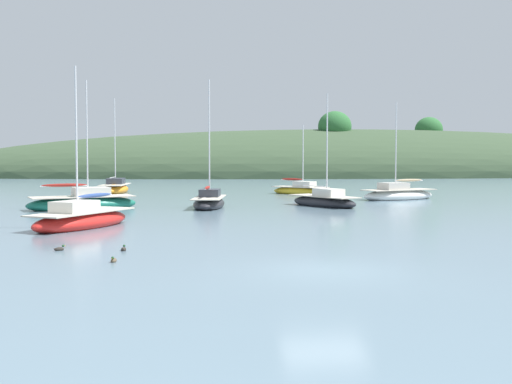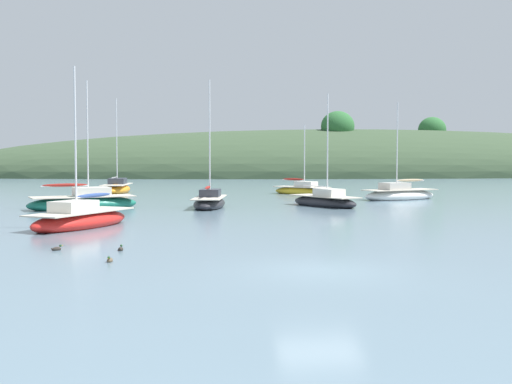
{
  "view_description": "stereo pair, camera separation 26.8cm",
  "coord_description": "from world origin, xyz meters",
  "px_view_note": "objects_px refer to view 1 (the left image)",
  "views": [
    {
      "loc": [
        -3.86,
        -18.28,
        3.34
      ],
      "look_at": [
        0.0,
        20.0,
        1.2
      ],
      "focal_mm": 44.66,
      "sensor_mm": 36.0,
      "label": 1
    },
    {
      "loc": [
        -3.6,
        -18.3,
        3.34
      ],
      "look_at": [
        0.0,
        20.0,
        1.2
      ],
      "focal_mm": 44.66,
      "sensor_mm": 36.0,
      "label": 2
    }
  ],
  "objects_px": {
    "sailboat_black_sloop": "(324,201)",
    "mooring_buoy_inner": "(89,201)",
    "sailboat_grey_yawl": "(83,203)",
    "sailboat_red_portside": "(81,219)",
    "duck_lead": "(59,249)",
    "duck_lone_right": "(114,260)",
    "sailboat_yellow_far": "(115,188)",
    "sailboat_orange_cutter": "(398,194)",
    "sailboat_white_near": "(301,190)",
    "duck_lone_left": "(124,249)",
    "sailboat_blue_center": "(209,202)"
  },
  "relations": [
    {
      "from": "sailboat_red_portside",
      "to": "duck_lone_right",
      "type": "xyz_separation_m",
      "value": [
        2.72,
        -10.18,
        -0.34
      ]
    },
    {
      "from": "sailboat_yellow_far",
      "to": "sailboat_white_near",
      "type": "bearing_deg",
      "value": -13.18
    },
    {
      "from": "sailboat_orange_cutter",
      "to": "sailboat_red_portside",
      "type": "bearing_deg",
      "value": -140.27
    },
    {
      "from": "sailboat_grey_yawl",
      "to": "duck_lead",
      "type": "xyz_separation_m",
      "value": [
        2.18,
        -18.15,
        -0.37
      ]
    },
    {
      "from": "sailboat_black_sloop",
      "to": "duck_lone_left",
      "type": "relative_size",
      "value": 18.18
    },
    {
      "from": "sailboat_grey_yawl",
      "to": "duck_lone_right",
      "type": "xyz_separation_m",
      "value": [
        4.41,
        -20.85,
        -0.37
      ]
    },
    {
      "from": "sailboat_yellow_far",
      "to": "sailboat_black_sloop",
      "type": "height_order",
      "value": "sailboat_yellow_far"
    },
    {
      "from": "sailboat_red_portside",
      "to": "duck_lead",
      "type": "xyz_separation_m",
      "value": [
        0.49,
        -7.47,
        -0.34
      ]
    },
    {
      "from": "sailboat_black_sloop",
      "to": "duck_lead",
      "type": "height_order",
      "value": "sailboat_black_sloop"
    },
    {
      "from": "sailboat_yellow_far",
      "to": "duck_lead",
      "type": "relative_size",
      "value": 22.52
    },
    {
      "from": "sailboat_yellow_far",
      "to": "duck_lone_left",
      "type": "relative_size",
      "value": 21.04
    },
    {
      "from": "duck_lone_right",
      "to": "duck_lone_left",
      "type": "xyz_separation_m",
      "value": [
        0.05,
        2.45,
        0.0
      ]
    },
    {
      "from": "sailboat_red_portside",
      "to": "sailboat_yellow_far",
      "type": "distance_m",
      "value": 29.34
    },
    {
      "from": "sailboat_black_sloop",
      "to": "duck_lone_right",
      "type": "bearing_deg",
      "value": -117.65
    },
    {
      "from": "sailboat_black_sloop",
      "to": "mooring_buoy_inner",
      "type": "bearing_deg",
      "value": 161.95
    },
    {
      "from": "sailboat_blue_center",
      "to": "sailboat_black_sloop",
      "type": "bearing_deg",
      "value": 2.46
    },
    {
      "from": "sailboat_white_near",
      "to": "mooring_buoy_inner",
      "type": "relative_size",
      "value": 11.76
    },
    {
      "from": "sailboat_blue_center",
      "to": "sailboat_orange_cutter",
      "type": "bearing_deg",
      "value": 23.53
    },
    {
      "from": "sailboat_grey_yawl",
      "to": "sailboat_black_sloop",
      "type": "xyz_separation_m",
      "value": [
        15.76,
        0.82,
        -0.06
      ]
    },
    {
      "from": "sailboat_red_portside",
      "to": "sailboat_white_near",
      "type": "height_order",
      "value": "sailboat_red_portside"
    },
    {
      "from": "sailboat_grey_yawl",
      "to": "sailboat_red_portside",
      "type": "xyz_separation_m",
      "value": [
        1.69,
        -10.67,
        -0.03
      ]
    },
    {
      "from": "sailboat_orange_cutter",
      "to": "duck_lone_left",
      "type": "distance_m",
      "value": 31.39
    },
    {
      "from": "sailboat_yellow_far",
      "to": "sailboat_orange_cutter",
      "type": "height_order",
      "value": "sailboat_yellow_far"
    },
    {
      "from": "sailboat_blue_center",
      "to": "sailboat_grey_yawl",
      "type": "height_order",
      "value": "sailboat_blue_center"
    },
    {
      "from": "mooring_buoy_inner",
      "to": "duck_lead",
      "type": "relative_size",
      "value": 1.36
    },
    {
      "from": "sailboat_orange_cutter",
      "to": "duck_lone_left",
      "type": "xyz_separation_m",
      "value": [
        -18.47,
        -25.38,
        -0.35
      ]
    },
    {
      "from": "duck_lead",
      "to": "duck_lone_left",
      "type": "bearing_deg",
      "value": -6.31
    },
    {
      "from": "duck_lone_right",
      "to": "mooring_buoy_inner",
      "type": "bearing_deg",
      "value": 100.51
    },
    {
      "from": "sailboat_white_near",
      "to": "sailboat_orange_cutter",
      "type": "relative_size",
      "value": 0.81
    },
    {
      "from": "sailboat_red_portside",
      "to": "mooring_buoy_inner",
      "type": "distance_m",
      "value": 16.98
    },
    {
      "from": "sailboat_black_sloop",
      "to": "duck_lone_left",
      "type": "xyz_separation_m",
      "value": [
        -11.3,
        -19.21,
        -0.31
      ]
    },
    {
      "from": "sailboat_red_portside",
      "to": "duck_lone_right",
      "type": "bearing_deg",
      "value": -75.05
    },
    {
      "from": "sailboat_red_portside",
      "to": "duck_lead",
      "type": "height_order",
      "value": "sailboat_red_portside"
    },
    {
      "from": "sailboat_white_near",
      "to": "sailboat_orange_cutter",
      "type": "height_order",
      "value": "sailboat_orange_cutter"
    },
    {
      "from": "duck_lead",
      "to": "duck_lone_right",
      "type": "bearing_deg",
      "value": -50.56
    },
    {
      "from": "duck_lone_left",
      "to": "sailboat_orange_cutter",
      "type": "bearing_deg",
      "value": 53.95
    },
    {
      "from": "sailboat_black_sloop",
      "to": "mooring_buoy_inner",
      "type": "distance_m",
      "value": 17.21
    },
    {
      "from": "sailboat_yellow_far",
      "to": "duck_lone_right",
      "type": "distance_m",
      "value": 39.73
    },
    {
      "from": "sailboat_grey_yawl",
      "to": "mooring_buoy_inner",
      "type": "relative_size",
      "value": 15.58
    },
    {
      "from": "sailboat_yellow_far",
      "to": "mooring_buoy_inner",
      "type": "bearing_deg",
      "value": -91.8
    },
    {
      "from": "duck_lone_right",
      "to": "duck_lone_left",
      "type": "distance_m",
      "value": 2.45
    },
    {
      "from": "duck_lone_right",
      "to": "duck_lead",
      "type": "distance_m",
      "value": 3.5
    },
    {
      "from": "sailboat_red_portside",
      "to": "sailboat_white_near",
      "type": "bearing_deg",
      "value": 59.65
    },
    {
      "from": "sailboat_white_near",
      "to": "duck_lone_left",
      "type": "height_order",
      "value": "sailboat_white_near"
    },
    {
      "from": "sailboat_blue_center",
      "to": "sailboat_red_portside",
      "type": "xyz_separation_m",
      "value": [
        -6.32,
        -11.15,
        0.02
      ]
    },
    {
      "from": "sailboat_red_portside",
      "to": "duck_lone_right",
      "type": "relative_size",
      "value": 18.22
    },
    {
      "from": "mooring_buoy_inner",
      "to": "duck_lead",
      "type": "xyz_separation_m",
      "value": [
        2.78,
        -24.29,
        -0.07
      ]
    },
    {
      "from": "sailboat_yellow_far",
      "to": "sailboat_grey_yawl",
      "type": "bearing_deg",
      "value": -89.35
    },
    {
      "from": "sailboat_black_sloop",
      "to": "sailboat_orange_cutter",
      "type": "bearing_deg",
      "value": 40.68
    },
    {
      "from": "sailboat_red_portside",
      "to": "sailboat_yellow_far",
      "type": "height_order",
      "value": "sailboat_yellow_far"
    }
  ]
}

